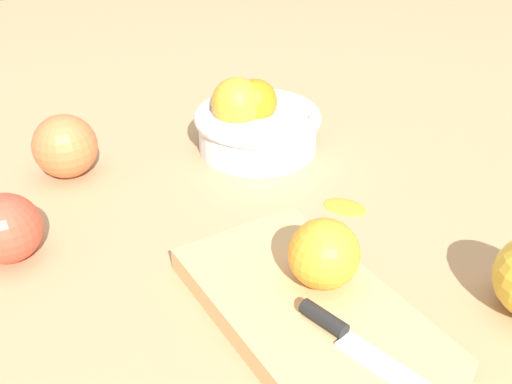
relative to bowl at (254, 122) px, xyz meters
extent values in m
plane|color=tan|center=(0.19, -0.13, -0.04)|extent=(2.40, 2.40, 0.00)
cylinder|color=silver|center=(0.00, 0.00, -0.01)|extent=(0.16, 0.16, 0.05)
torus|color=silver|center=(0.00, 0.00, 0.01)|extent=(0.17, 0.17, 0.02)
sphere|color=orange|center=(-0.02, -0.02, 0.03)|extent=(0.07, 0.07, 0.07)
sphere|color=orange|center=(-0.01, 0.01, 0.02)|extent=(0.06, 0.06, 0.06)
cube|color=tan|center=(0.31, -0.14, -0.03)|extent=(0.26, 0.15, 0.02)
sphere|color=orange|center=(0.30, -0.11, 0.02)|extent=(0.07, 0.07, 0.07)
cube|color=silver|center=(0.42, -0.13, -0.01)|extent=(0.11, 0.04, 0.00)
cylinder|color=black|center=(0.34, -0.15, -0.01)|extent=(0.05, 0.02, 0.01)
sphere|color=#D6422D|center=(0.07, -0.34, 0.00)|extent=(0.07, 0.07, 0.07)
sphere|color=#CC6638|center=(-0.07, -0.24, 0.00)|extent=(0.08, 0.08, 0.08)
ellipsoid|color=orange|center=(0.19, 0.01, -0.04)|extent=(0.06, 0.06, 0.01)
camera|label=1|loc=(0.63, -0.39, 0.35)|focal=41.96mm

